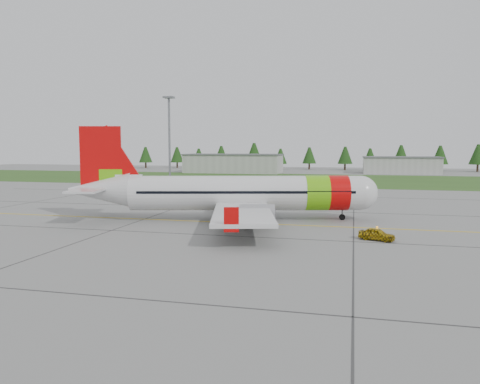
# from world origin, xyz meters

# --- Properties ---
(ground) EXTENTS (320.00, 320.00, 0.00)m
(ground) POSITION_xyz_m (0.00, 0.00, 0.00)
(ground) COLOR gray
(ground) RESTS_ON ground
(aircraft) EXTENTS (36.68, 34.50, 11.30)m
(aircraft) POSITION_xyz_m (-3.61, 10.08, 3.26)
(aircraft) COLOR silver
(aircraft) RESTS_ON ground
(follow_me_car) EXTENTS (1.56, 1.68, 3.38)m
(follow_me_car) POSITION_xyz_m (12.13, 1.24, 1.69)
(follow_me_car) COLOR yellow
(follow_me_car) RESTS_ON ground
(service_van) EXTENTS (1.39, 1.32, 3.91)m
(service_van) POSITION_xyz_m (-8.27, 55.93, 1.95)
(service_van) COLOR silver
(service_van) RESTS_ON ground
(grass_strip) EXTENTS (320.00, 50.00, 0.03)m
(grass_strip) POSITION_xyz_m (0.00, 82.00, 0.01)
(grass_strip) COLOR #30561E
(grass_strip) RESTS_ON ground
(taxi_guideline) EXTENTS (120.00, 0.25, 0.02)m
(taxi_guideline) POSITION_xyz_m (0.00, 8.00, 0.01)
(taxi_guideline) COLOR gold
(taxi_guideline) RESTS_ON ground
(hangar_west) EXTENTS (32.00, 14.00, 6.00)m
(hangar_west) POSITION_xyz_m (-30.00, 110.00, 3.00)
(hangar_west) COLOR #A8A8A3
(hangar_west) RESTS_ON ground
(hangar_east) EXTENTS (24.00, 12.00, 5.20)m
(hangar_east) POSITION_xyz_m (25.00, 118.00, 2.60)
(hangar_east) COLOR #A8A8A3
(hangar_east) RESTS_ON ground
(floodlight_mast) EXTENTS (0.50, 0.50, 20.00)m
(floodlight_mast) POSITION_xyz_m (-32.00, 58.00, 10.00)
(floodlight_mast) COLOR slate
(floodlight_mast) RESTS_ON ground
(treeline) EXTENTS (160.00, 8.00, 10.00)m
(treeline) POSITION_xyz_m (0.00, 138.00, 5.00)
(treeline) COLOR #1C3F14
(treeline) RESTS_ON ground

